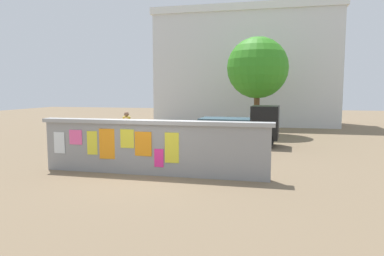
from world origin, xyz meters
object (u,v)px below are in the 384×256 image
(person_walking, at_px, (127,126))
(auto_rickshaw_truck, at_px, (243,126))
(motorcycle, at_px, (163,144))
(tree_roadside, at_px, (257,68))
(bicycle_near, at_px, (240,150))
(person_bystander, at_px, (126,136))

(person_walking, bearing_deg, auto_rickshaw_truck, 21.53)
(auto_rickshaw_truck, bearing_deg, motorcycle, -130.21)
(motorcycle, xyz_separation_m, tree_roadside, (3.23, 7.73, 3.36))
(bicycle_near, bearing_deg, tree_roadside, 88.55)
(motorcycle, distance_m, tree_roadside, 9.03)
(auto_rickshaw_truck, height_order, person_bystander, auto_rickshaw_truck)
(auto_rickshaw_truck, height_order, bicycle_near, auto_rickshaw_truck)
(person_walking, height_order, tree_roadside, tree_roadside)
(auto_rickshaw_truck, relative_size, tree_roadside, 0.66)
(bicycle_near, relative_size, person_walking, 1.04)
(auto_rickshaw_truck, distance_m, motorcycle, 4.43)
(motorcycle, relative_size, person_bystander, 1.17)
(person_bystander, bearing_deg, person_walking, 113.51)
(bicycle_near, bearing_deg, motorcycle, 177.47)
(auto_rickshaw_truck, bearing_deg, person_walking, -158.47)
(bicycle_near, relative_size, tree_roadside, 0.30)
(person_bystander, bearing_deg, tree_roadside, 67.59)
(auto_rickshaw_truck, bearing_deg, bicycle_near, -87.03)
(auto_rickshaw_truck, distance_m, person_bystander, 6.29)
(person_bystander, bearing_deg, bicycle_near, 24.27)
(motorcycle, relative_size, person_walking, 1.17)
(person_bystander, relative_size, tree_roadside, 0.29)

